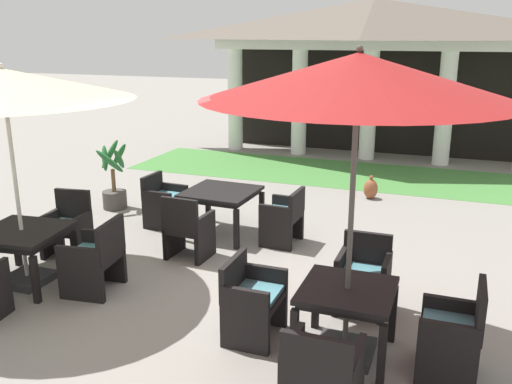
{
  "coord_description": "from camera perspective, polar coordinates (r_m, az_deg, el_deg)",
  "views": [
    {
      "loc": [
        2.12,
        -5.3,
        3.02
      ],
      "look_at": [
        -0.35,
        1.33,
        0.97
      ],
      "focal_mm": 38.64,
      "sensor_mm": 36.0,
      "label": 1
    }
  ],
  "objects": [
    {
      "name": "patio_chair_mid_left_east",
      "position": [
        5.41,
        19.76,
        -13.61
      ],
      "size": [
        0.53,
        0.57,
        0.92
      ],
      "rotation": [
        0.0,
        0.0,
        -4.71
      ],
      "color": "black",
      "rests_on": "ground"
    },
    {
      "name": "background_pavilion",
      "position": [
        13.87,
        12.07,
        15.33
      ],
      "size": [
        8.26,
        2.58,
        3.81
      ],
      "color": "white",
      "rests_on": "ground"
    },
    {
      "name": "potted_palm_left_edge",
      "position": [
        10.09,
        -14.47,
        0.59
      ],
      "size": [
        0.61,
        0.62,
        1.23
      ],
      "color": "#47423D",
      "rests_on": "ground"
    },
    {
      "name": "patio_chair_mid_right_north",
      "position": [
        8.19,
        -18.93,
        -3.48
      ],
      "size": [
        0.61,
        0.59,
        0.89
      ],
      "rotation": [
        0.0,
        0.0,
        -3.02
      ],
      "color": "black",
      "rests_on": "ground"
    },
    {
      "name": "terracotta_urn",
      "position": [
        10.63,
        11.79,
        0.33
      ],
      "size": [
        0.26,
        0.26,
        0.45
      ],
      "color": "brown",
      "rests_on": "ground"
    },
    {
      "name": "ground_plane",
      "position": [
        6.46,
        -1.23,
        -11.75
      ],
      "size": [
        60.0,
        60.0,
        0.0
      ],
      "primitive_type": "plane",
      "color": "gray"
    },
    {
      "name": "patio_table_mid_left",
      "position": [
        5.39,
        9.41,
        -10.72
      ],
      "size": [
        0.87,
        0.87,
        0.71
      ],
      "rotation": [
        0.0,
        0.0,
        0.0
      ],
      "color": "black",
      "rests_on": "ground"
    },
    {
      "name": "lawn_strip",
      "position": [
        12.41,
        9.97,
        1.81
      ],
      "size": [
        10.06,
        2.54,
        0.01
      ],
      "primitive_type": "cube",
      "color": "#47843D",
      "rests_on": "ground"
    },
    {
      "name": "patio_table_near_foreground",
      "position": [
        8.47,
        -3.66,
        -0.39
      ],
      "size": [
        1.08,
        1.08,
        0.71
      ],
      "rotation": [
        0.0,
        0.0,
        -0.04
      ],
      "color": "black",
      "rests_on": "ground"
    },
    {
      "name": "patio_umbrella_mid_left",
      "position": [
        4.83,
        10.53,
        11.39
      ],
      "size": [
        2.73,
        2.73,
        2.93
      ],
      "color": "#2D2D2D",
      "rests_on": "ground"
    },
    {
      "name": "patio_chair_near_foreground_south",
      "position": [
        7.66,
        -7.08,
        -3.87
      ],
      "size": [
        0.58,
        0.55,
        0.92
      ],
      "rotation": [
        0.0,
        0.0,
        -0.04
      ],
      "color": "black",
      "rests_on": "ground"
    },
    {
      "name": "patio_umbrella_mid_right",
      "position": [
        6.99,
        -24.69,
        9.91
      ],
      "size": [
        2.96,
        2.96,
        2.7
      ],
      "color": "#2D2D2D",
      "rests_on": "ground"
    },
    {
      "name": "patio_chair_near_foreground_west",
      "position": [
        9.02,
        -9.52,
        -0.95
      ],
      "size": [
        0.56,
        0.6,
        0.84
      ],
      "rotation": [
        0.0,
        0.0,
        -1.61
      ],
      "color": "black",
      "rests_on": "ground"
    },
    {
      "name": "patio_table_mid_right",
      "position": [
        7.37,
        -23.04,
        -4.29
      ],
      "size": [
        1.08,
        1.08,
        0.7
      ],
      "rotation": [
        0.0,
        0.0,
        0.12
      ],
      "color": "black",
      "rests_on": "ground"
    },
    {
      "name": "patio_chair_mid_right_east",
      "position": [
        6.93,
        -16.3,
        -6.6
      ],
      "size": [
        0.65,
        0.69,
        0.91
      ],
      "rotation": [
        0.0,
        0.0,
        -4.59
      ],
      "color": "black",
      "rests_on": "ground"
    },
    {
      "name": "patio_chair_mid_left_north",
      "position": [
        6.34,
        11.05,
        -8.56
      ],
      "size": [
        0.56,
        0.54,
        0.85
      ],
      "rotation": [
        0.0,
        0.0,
        -3.14
      ],
      "color": "black",
      "rests_on": "ground"
    },
    {
      "name": "patio_chair_near_foreground_east",
      "position": [
        8.14,
        2.91,
        -2.61
      ],
      "size": [
        0.53,
        0.62,
        0.83
      ],
      "rotation": [
        0.0,
        0.0,
        1.53
      ],
      "color": "black",
      "rests_on": "ground"
    },
    {
      "name": "patio_chair_mid_left_west",
      "position": [
        5.71,
        -0.45,
        -11.05
      ],
      "size": [
        0.52,
        0.64,
        0.84
      ],
      "rotation": [
        0.0,
        0.0,
        -1.57
      ],
      "color": "black",
      "rests_on": "ground"
    },
    {
      "name": "patio_chair_mid_left_south",
      "position": [
        4.67,
        6.84,
        -18.16
      ],
      "size": [
        0.59,
        0.58,
        0.86
      ],
      "rotation": [
        0.0,
        0.0,
        0.0
      ],
      "color": "black",
      "rests_on": "ground"
    }
  ]
}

